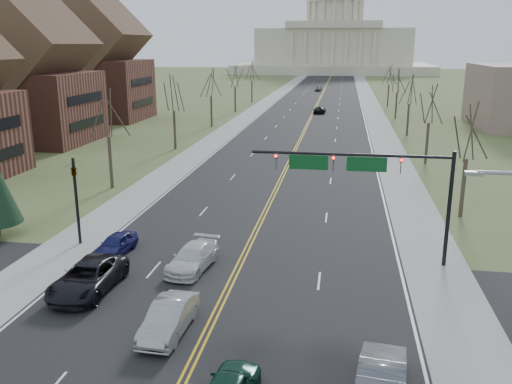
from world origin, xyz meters
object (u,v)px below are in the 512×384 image
(car_sb_outer_lead, at_px, (88,277))
(car_far_sb, at_px, (318,89))
(car_sb_inner_lead, at_px, (169,318))
(car_sb_inner_second, at_px, (193,258))
(car_sb_outer_second, at_px, (116,244))
(signal_left, at_px, (76,191))
(car_far_nb, at_px, (320,110))
(car_nb_outer_lead, at_px, (382,378))
(signal_mast, at_px, (365,172))

(car_sb_outer_lead, distance_m, car_far_sb, 134.57)
(car_far_sb, bearing_deg, car_sb_inner_lead, -84.02)
(car_sb_inner_second, xyz_separation_m, car_sb_outer_second, (-5.62, 1.58, -0.06))
(signal_left, height_order, car_far_nb, signal_left)
(signal_left, distance_m, car_nb_outer_lead, 23.98)
(signal_left, relative_size, car_nb_outer_lead, 1.18)
(signal_mast, height_order, car_sb_outer_second, signal_mast)
(car_sb_outer_second, bearing_deg, car_sb_inner_lead, -47.33)
(car_sb_outer_second, bearing_deg, car_nb_outer_lead, -30.85)
(signal_left, distance_m, car_far_sb, 127.97)
(signal_left, xyz_separation_m, car_sb_outer_second, (3.20, -1.39, -3.04))
(signal_mast, height_order, signal_left, signal_mast)
(car_far_nb, bearing_deg, car_far_sb, -85.56)
(car_nb_outer_lead, relative_size, car_sb_outer_lead, 0.87)
(car_sb_inner_second, bearing_deg, car_nb_outer_lead, -38.38)
(car_far_sb, bearing_deg, car_sb_outer_second, -86.94)
(car_sb_inner_second, relative_size, car_far_nb, 1.04)
(car_sb_inner_second, relative_size, car_far_sb, 1.24)
(signal_left, bearing_deg, car_nb_outer_lead, -35.60)
(car_far_nb, bearing_deg, car_sb_outer_second, 84.29)
(signal_left, relative_size, car_far_nb, 1.25)
(car_sb_inner_lead, height_order, car_far_sb, car_sb_inner_lead)
(signal_mast, relative_size, car_sb_inner_lead, 2.61)
(signal_mast, xyz_separation_m, car_sb_outer_second, (-15.74, -1.39, -5.09))
(car_sb_outer_second, xyz_separation_m, car_far_sb, (6.83, 128.93, 0.02))
(car_nb_outer_lead, distance_m, car_sb_inner_lead, 10.18)
(signal_left, bearing_deg, car_sb_outer_second, -23.47)
(signal_mast, relative_size, car_nb_outer_lead, 2.38)
(signal_mast, height_order, car_far_sb, signal_mast)
(car_sb_inner_second, bearing_deg, signal_mast, 23.89)
(car_nb_outer_lead, distance_m, car_sb_inner_second, 15.16)
(car_sb_outer_second, bearing_deg, signal_left, 163.34)
(signal_mast, relative_size, car_sb_outer_lead, 2.07)
(signal_mast, xyz_separation_m, car_far_sb, (-8.91, 127.54, -5.06))
(car_sb_inner_lead, height_order, car_far_nb, car_sb_inner_lead)
(car_sb_inner_lead, xyz_separation_m, car_sb_outer_lead, (-5.81, 3.58, 0.05))
(car_nb_outer_lead, relative_size, car_far_sb, 1.27)
(car_sb_inner_second, distance_m, car_far_nb, 78.86)
(signal_left, height_order, car_sb_outer_lead, signal_left)
(signal_left, xyz_separation_m, car_nb_outer_lead, (19.36, -13.86, -2.86))
(car_sb_inner_lead, height_order, car_sb_outer_lead, car_sb_outer_lead)
(signal_mast, distance_m, car_sb_outer_second, 16.60)
(car_nb_outer_lead, bearing_deg, car_sb_outer_second, -31.04)
(signal_mast, bearing_deg, car_far_sb, 94.00)
(car_nb_outer_lead, distance_m, car_far_sb, 141.71)
(car_sb_inner_second, bearing_deg, car_far_nb, 94.66)
(car_sb_outer_lead, height_order, car_sb_inner_second, car_sb_outer_lead)
(car_nb_outer_lead, xyz_separation_m, car_far_nb, (-6.56, 89.65, -0.17))
(car_far_nb, distance_m, car_far_sb, 51.83)
(car_far_nb, height_order, car_far_sb, car_far_sb)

